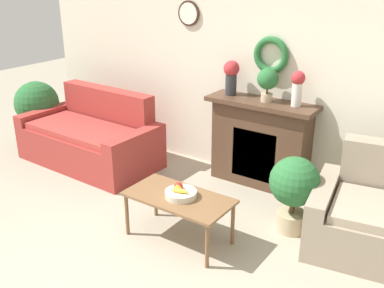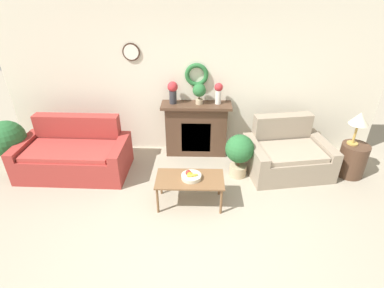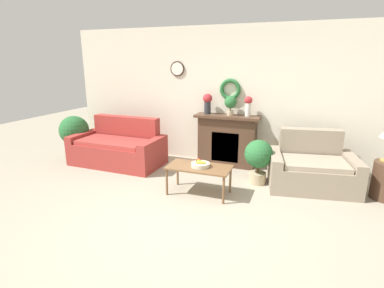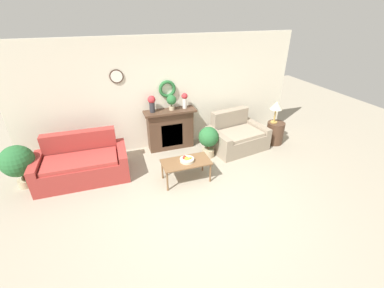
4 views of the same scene
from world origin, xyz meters
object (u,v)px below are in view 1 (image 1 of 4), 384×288
(potted_plant_floor_by_loveseat, at_px, (294,187))
(coffee_table, at_px, (179,201))
(fireplace, at_px, (260,143))
(potted_plant_on_mantel, at_px, (268,81))
(vase_on_mantel_right, at_px, (298,86))
(couch_left, at_px, (92,138))
(vase_on_mantel_left, at_px, (231,75))
(potted_plant_floor_by_couch, at_px, (37,105))
(fruit_bowl, at_px, (180,193))

(potted_plant_floor_by_loveseat, bearing_deg, coffee_table, -136.93)
(fireplace, relative_size, potted_plant_on_mantel, 3.38)
(potted_plant_floor_by_loveseat, bearing_deg, fireplace, 134.64)
(vase_on_mantel_right, relative_size, potted_plant_floor_by_loveseat, 0.50)
(couch_left, xyz_separation_m, potted_plant_floor_by_loveseat, (2.82, -0.07, 0.15))
(coffee_table, height_order, potted_plant_on_mantel, potted_plant_on_mantel)
(potted_plant_on_mantel, bearing_deg, vase_on_mantel_left, 177.55)
(couch_left, bearing_deg, potted_plant_floor_by_loveseat, -0.12)
(potted_plant_on_mantel, bearing_deg, couch_left, -163.07)
(vase_on_mantel_right, bearing_deg, coffee_table, -107.13)
(fireplace, distance_m, potted_plant_on_mantel, 0.74)
(coffee_table, height_order, potted_plant_floor_by_couch, potted_plant_floor_by_couch)
(vase_on_mantel_right, height_order, potted_plant_floor_by_loveseat, vase_on_mantel_right)
(fruit_bowl, relative_size, vase_on_mantel_left, 0.73)
(potted_plant_floor_by_loveseat, bearing_deg, fruit_bowl, -136.32)
(couch_left, distance_m, potted_plant_floor_by_loveseat, 2.82)
(vase_on_mantel_right, xyz_separation_m, potted_plant_on_mantel, (-0.33, -0.02, 0.01))
(potted_plant_floor_by_couch, xyz_separation_m, potted_plant_floor_by_loveseat, (3.95, -0.12, -0.10))
(fruit_bowl, relative_size, potted_plant_floor_by_loveseat, 0.38)
(couch_left, bearing_deg, vase_on_mantel_left, 23.20)
(vase_on_mantel_right, distance_m, potted_plant_floor_by_couch, 3.72)
(couch_left, height_order, potted_plant_floor_by_couch, couch_left)
(coffee_table, distance_m, vase_on_mantel_right, 1.77)
(vase_on_mantel_left, height_order, potted_plant_floor_by_couch, vase_on_mantel_left)
(vase_on_mantel_right, bearing_deg, potted_plant_floor_by_couch, -170.22)
(potted_plant_on_mantel, distance_m, potted_plant_floor_by_couch, 3.39)
(coffee_table, relative_size, vase_on_mantel_left, 2.48)
(fireplace, bearing_deg, coffee_table, -92.89)
(fireplace, xyz_separation_m, coffee_table, (-0.08, -1.49, -0.11))
(fireplace, height_order, fruit_bowl, fireplace)
(vase_on_mantel_left, height_order, potted_plant_on_mantel, vase_on_mantel_left)
(couch_left, distance_m, vase_on_mantel_left, 2.03)
(fruit_bowl, xyz_separation_m, potted_plant_floor_by_loveseat, (0.78, 0.75, -0.03))
(couch_left, height_order, potted_plant_on_mantel, potted_plant_on_mantel)
(coffee_table, distance_m, potted_plant_on_mantel, 1.70)
(fruit_bowl, relative_size, potted_plant_floor_by_couch, 0.32)
(vase_on_mantel_right, xyz_separation_m, potted_plant_floor_by_loveseat, (0.34, -0.74, -0.77))
(couch_left, bearing_deg, fruit_bowl, -20.64)
(coffee_table, distance_m, potted_plant_floor_by_loveseat, 1.10)
(fruit_bowl, bearing_deg, potted_plant_on_mantel, 85.84)
(fruit_bowl, bearing_deg, vase_on_mantel_right, 73.51)
(vase_on_mantel_left, relative_size, potted_plant_on_mantel, 1.07)
(potted_plant_floor_by_couch, relative_size, potted_plant_floor_by_loveseat, 1.19)
(coffee_table, xyz_separation_m, vase_on_mantel_right, (0.46, 1.49, 0.84))
(fruit_bowl, distance_m, potted_plant_floor_by_couch, 3.28)
(fireplace, bearing_deg, vase_on_mantel_left, 179.22)
(vase_on_mantel_left, distance_m, potted_plant_on_mantel, 0.47)
(fruit_bowl, bearing_deg, coffee_table, -174.17)
(potted_plant_floor_by_loveseat, bearing_deg, potted_plant_on_mantel, 133.13)
(fireplace, distance_m, potted_plant_floor_by_couch, 3.28)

